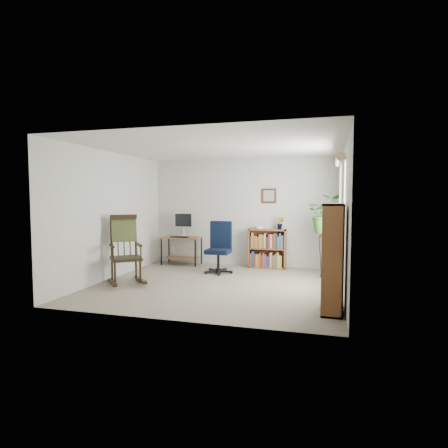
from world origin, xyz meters
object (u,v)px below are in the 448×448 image
(low_bookshelf, at_px, (267,249))
(office_chair, at_px, (218,247))
(tall_bookshelf, at_px, (332,258))
(desk, at_px, (182,251))
(rocking_chair, at_px, (126,249))

(low_bookshelf, bearing_deg, office_chair, -136.12)
(office_chair, distance_m, tall_bookshelf, 3.03)
(desk, bearing_deg, tall_bookshelf, -40.17)
(desk, distance_m, rocking_chair, 2.09)
(rocking_chair, height_order, low_bookshelf, rocking_chair)
(rocking_chair, xyz_separation_m, low_bookshelf, (2.19, 2.17, -0.20))
(rocking_chair, bearing_deg, low_bookshelf, 6.56)
(office_chair, height_order, tall_bookshelf, tall_bookshelf)
(tall_bookshelf, bearing_deg, low_bookshelf, 114.72)
(office_chair, bearing_deg, low_bookshelf, 42.73)
(office_chair, relative_size, tall_bookshelf, 0.73)
(tall_bookshelf, bearing_deg, rocking_chair, 168.29)
(rocking_chair, xyz_separation_m, tall_bookshelf, (3.53, -0.73, 0.11))
(desk, xyz_separation_m, rocking_chair, (-0.23, -2.05, 0.30))
(desk, relative_size, low_bookshelf, 1.04)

